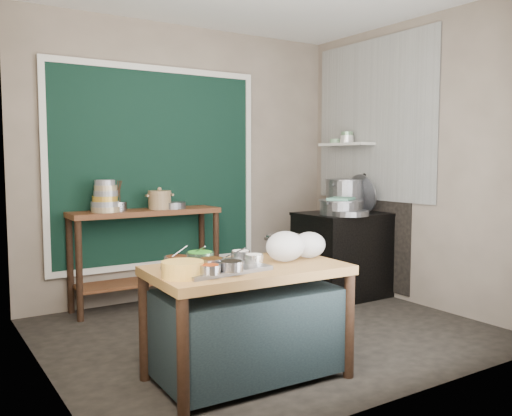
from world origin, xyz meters
TOP-DOWN VIEW (x-y plane):
  - floor at (0.00, 0.00)m, footprint 3.50×3.00m
  - back_wall at (0.00, 1.51)m, footprint 3.50×0.02m
  - left_wall at (-1.76, 0.00)m, footprint 0.02×3.00m
  - right_wall at (1.76, 0.00)m, footprint 0.02×3.00m
  - curtain_panel at (-0.35, 1.47)m, footprint 2.10×0.02m
  - curtain_frame at (-0.35, 1.46)m, footprint 2.22×0.03m
  - tile_panel at (1.74, 0.55)m, footprint 0.02×1.70m
  - soot_patch at (1.74, 0.65)m, footprint 0.01×1.30m
  - wall_shelf at (1.63, 0.85)m, footprint 0.22×0.70m
  - prep_table at (-0.65, -0.75)m, footprint 1.28×0.77m
  - back_counter at (-0.55, 1.28)m, footprint 1.45×0.40m
  - stove_block at (1.35, 0.55)m, footprint 0.90×0.68m
  - stove_top at (1.35, 0.55)m, footprint 0.92×0.69m
  - condiment_tray at (-0.88, -0.77)m, footprint 0.60×0.45m
  - condiment_bowls at (-0.94, -0.76)m, footprint 0.62×0.48m
  - yellow_basin at (-1.15, -0.84)m, footprint 0.30×0.30m
  - saucepan at (-0.20, -0.52)m, footprint 0.26×0.26m
  - plastic_bag_a at (-0.36, -0.76)m, footprint 0.31×0.28m
  - plastic_bag_b at (-0.14, -0.74)m, footprint 0.26×0.23m
  - bowl_stack at (-0.95, 1.25)m, footprint 0.26×0.26m
  - utensil_cup at (-0.82, 1.26)m, footprint 0.19×0.19m
  - ceramic_crock at (-0.42, 1.25)m, footprint 0.24×0.24m
  - wide_bowl at (-0.28, 1.24)m, footprint 0.32×0.32m
  - stock_pot at (1.44, 0.65)m, footprint 0.50×0.50m
  - pot_lid at (1.55, 0.50)m, footprint 0.13×0.41m
  - steamer at (1.18, 0.42)m, footprint 0.53×0.53m
  - green_cloth at (1.18, 0.42)m, footprint 0.36×0.34m
  - shallow_pan at (1.19, 0.31)m, footprint 0.53×0.53m
  - shelf_bowl_stack at (1.63, 0.85)m, footprint 0.15×0.15m
  - shelf_bowl_green at (1.63, 1.03)m, footprint 0.18×0.18m

SIDE VIEW (x-z plane):
  - floor at x=0.00m, z-range -0.02..0.00m
  - prep_table at x=-0.65m, z-range 0.00..0.75m
  - stove_block at x=1.35m, z-range 0.00..0.85m
  - back_counter at x=-0.55m, z-range 0.00..0.95m
  - soot_patch at x=1.74m, z-range 0.05..1.35m
  - condiment_tray at x=-0.88m, z-range 0.75..0.78m
  - yellow_basin at x=-1.15m, z-range 0.75..0.84m
  - condiment_bowls at x=-0.94m, z-range 0.77..0.84m
  - saucepan at x=-0.20m, z-range 0.75..0.89m
  - plastic_bag_b at x=-0.14m, z-range 0.75..0.93m
  - plastic_bag_a at x=-0.36m, z-range 0.75..0.95m
  - stove_top at x=1.35m, z-range 0.85..0.88m
  - shallow_pan at x=1.19m, z-range 0.88..0.93m
  - steamer at x=1.18m, z-range 0.88..1.03m
  - wide_bowl at x=-0.28m, z-range 0.95..1.01m
  - utensil_cup at x=-0.82m, z-range 0.95..1.04m
  - ceramic_crock at x=-0.42m, z-range 0.95..1.11m
  - green_cloth at x=1.18m, z-range 1.03..1.05m
  - stock_pot at x=1.44m, z-range 0.88..1.22m
  - bowl_stack at x=-0.95m, z-range 0.93..1.23m
  - pot_lid at x=1.55m, z-range 0.88..1.28m
  - curtain_panel at x=-0.35m, z-range 0.40..2.30m
  - curtain_frame at x=-0.35m, z-range 0.34..2.36m
  - back_wall at x=0.00m, z-range 0.00..2.80m
  - left_wall at x=-1.76m, z-range 0.00..2.80m
  - right_wall at x=1.76m, z-range 0.00..2.80m
  - wall_shelf at x=1.63m, z-range 1.59..1.61m
  - shelf_bowl_green at x=1.63m, z-range 1.61..1.66m
  - shelf_bowl_stack at x=1.63m, z-range 1.61..1.73m
  - tile_panel at x=1.74m, z-range 1.00..2.70m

